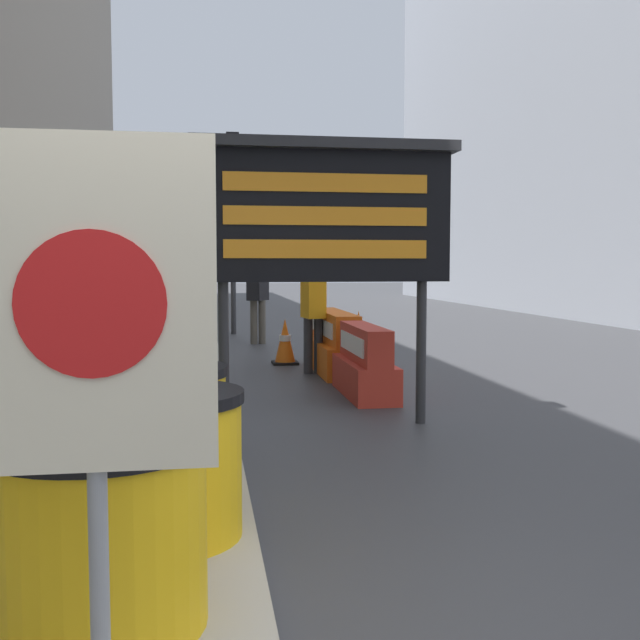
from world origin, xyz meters
TOP-DOWN VIEW (x-y plane):
  - barrel_drum_foreground at (-0.68, 0.36)m, footprint 0.85×0.85m
  - barrel_drum_middle at (-0.49, 1.32)m, footprint 0.85×0.85m
  - barrel_drum_back at (-0.54, 2.28)m, footprint 0.85×0.85m
  - warning_sign at (-0.60, -0.34)m, footprint 0.73×0.08m
  - message_board at (0.89, 4.49)m, footprint 2.55×0.36m
  - jersey_barrier_red_striped at (1.65, 6.11)m, footprint 0.51×1.64m
  - jersey_barrier_orange_far at (1.65, 8.17)m, footprint 0.59×2.17m
  - traffic_cone_near at (2.63, 11.12)m, footprint 0.39×0.39m
  - traffic_cone_mid at (1.01, 9.10)m, footprint 0.40×0.40m
  - traffic_light_near_curb at (0.43, 14.29)m, footprint 0.28×0.44m
  - pedestrian_worker at (0.82, 12.18)m, footprint 0.47×0.55m
  - pedestrian_passerby at (1.31, 8.04)m, footprint 0.32×0.47m

SIDE VIEW (x-z plane):
  - traffic_cone_near at x=2.63m, z-range -0.01..0.69m
  - traffic_cone_mid at x=1.01m, z-range -0.01..0.71m
  - jersey_barrier_red_striped at x=1.65m, z-range -0.05..0.80m
  - jersey_barrier_orange_far at x=1.65m, z-range -0.05..0.83m
  - barrel_drum_foreground at x=-0.68m, z-range 0.15..0.92m
  - barrel_drum_middle at x=-0.49m, z-range 0.15..0.92m
  - barrel_drum_back at x=-0.54m, z-range 0.15..0.92m
  - pedestrian_passerby at x=1.31m, z-range 0.15..1.82m
  - pedestrian_worker at x=0.82m, z-range 0.16..1.95m
  - warning_sign at x=-0.60m, z-range 0.47..2.28m
  - message_board at x=0.89m, z-range 0.68..3.43m
  - traffic_light_near_curb at x=0.43m, z-range 0.98..5.45m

